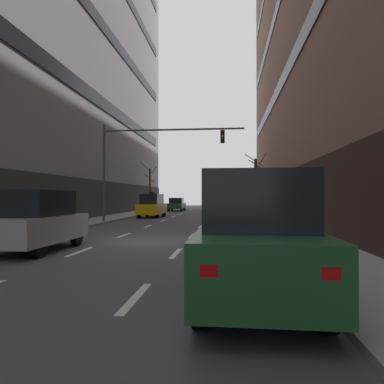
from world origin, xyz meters
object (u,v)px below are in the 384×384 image
car_driving_1 (38,221)px  car_parked_0 (255,237)px  taxi_driving_0 (152,206)px  car_driving_2 (177,204)px  street_tree_3 (150,188)px  street_tree_0 (256,184)px  traffic_signal_0 (146,153)px  street_tree_2 (254,192)px  car_parked_1 (242,219)px

car_driving_1 → car_parked_0: car_parked_0 is taller
taxi_driving_0 → car_driving_2: size_ratio=0.98×
taxi_driving_0 → street_tree_3: bearing=103.5°
car_driving_2 → car_driving_1: bearing=-89.9°
street_tree_0 → car_driving_1: bearing=-110.8°
car_driving_2 → traffic_signal_0: size_ratio=0.45×
street_tree_0 → street_tree_2: (0.03, 2.87, -0.70)m
car_driving_1 → traffic_signal_0: size_ratio=0.44×
car_parked_1 → street_tree_2: size_ratio=0.99×
street_tree_3 → car_driving_2: bearing=45.7°
car_parked_0 → traffic_signal_0: traffic_signal_0 is taller
car_driving_1 → street_tree_3: street_tree_3 is taller
car_parked_0 → traffic_signal_0: (-5.98, 17.27, 3.63)m
car_driving_1 → traffic_signal_0: (0.78, 12.25, 3.73)m
traffic_signal_0 → street_tree_2: size_ratio=2.24×
taxi_driving_0 → street_tree_3: size_ratio=0.74×
car_parked_1 → traffic_signal_0: (-5.98, 10.68, 3.72)m
car_driving_1 → street_tree_3: 29.83m
car_driving_2 → street_tree_2: 10.96m
car_driving_2 → car_parked_0: size_ratio=0.94×
street_tree_3 → taxi_driving_0: bearing=-76.5°
street_tree_3 → car_parked_0: bearing=-74.6°
car_driving_1 → car_parked_1: bearing=13.1°
taxi_driving_0 → car_parked_1: (7.00, -17.40, 0.02)m
street_tree_0 → taxi_driving_0: bearing=-153.8°
car_driving_2 → traffic_signal_0: 20.59m
street_tree_2 → car_parked_0: bearing=-93.9°
car_driving_1 → car_driving_2: 32.45m
car_driving_2 → street_tree_0: 12.87m
taxi_driving_0 → traffic_signal_0: size_ratio=0.44×
taxi_driving_0 → car_parked_0: bearing=-73.7°
car_driving_2 → street_tree_3: 4.40m
street_tree_2 → car_driving_2: bearing=145.7°
taxi_driving_0 → car_parked_1: taxi_driving_0 is taller
street_tree_3 → street_tree_2: bearing=-15.8°
traffic_signal_0 → car_driving_2: bearing=92.4°
traffic_signal_0 → street_tree_2: (8.14, 14.07, -2.44)m
car_parked_0 → car_driving_2: bearing=100.3°
car_parked_1 → street_tree_3: bearing=108.8°
street_tree_2 → traffic_signal_0: bearing=-120.0°
traffic_signal_0 → street_tree_3: traffic_signal_0 is taller
car_parked_0 → traffic_signal_0: bearing=109.1°
car_parked_0 → street_tree_0: street_tree_0 is taller
car_parked_0 → street_tree_0: bearing=85.7°
street_tree_0 → street_tree_3: street_tree_0 is taller
car_parked_1 → street_tree_3: street_tree_3 is taller
taxi_driving_0 → car_driving_2: taxi_driving_0 is taller
car_parked_0 → street_tree_3: 35.99m
car_driving_1 → street_tree_0: size_ratio=0.72×
car_parked_0 → street_tree_0: size_ratio=0.79×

